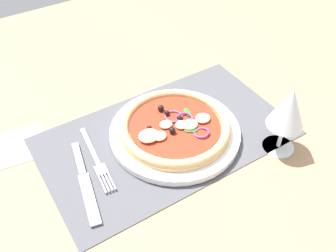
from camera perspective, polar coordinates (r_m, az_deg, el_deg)
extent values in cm
cube|color=#9E7A56|center=(81.05, -0.29, -2.19)|extent=(190.00, 140.00, 2.40)
cube|color=#4C4C51|center=(80.05, -0.29, -1.49)|extent=(51.25, 30.07, 0.40)
cylinder|color=white|center=(79.49, 1.03, -0.96)|extent=(27.03, 27.03, 1.43)
cylinder|color=tan|center=(78.64, 1.04, -0.33)|extent=(22.75, 22.75, 1.00)
torus|color=tan|center=(78.05, 1.05, 0.12)|extent=(22.73, 22.73, 1.80)
cylinder|color=#A82D19|center=(78.19, 1.04, 0.01)|extent=(18.65, 18.65, 0.30)
ellipsoid|color=beige|center=(78.08, -0.16, 0.50)|extent=(2.69, 2.42, 0.81)
ellipsoid|color=beige|center=(77.67, 2.04, 0.18)|extent=(2.73, 2.46, 0.82)
ellipsoid|color=beige|center=(79.28, 5.20, 1.18)|extent=(3.26, 2.94, 0.98)
ellipsoid|color=beige|center=(77.68, 3.28, 0.23)|extent=(3.35, 3.02, 1.01)
ellipsoid|color=beige|center=(75.15, -2.87, -1.46)|extent=(4.23, 3.81, 1.27)
ellipsoid|color=beige|center=(75.31, -1.30, -1.49)|extent=(2.97, 2.67, 0.89)
sphere|color=black|center=(80.08, -0.16, 1.97)|extent=(1.10, 1.10, 1.10)
sphere|color=black|center=(81.02, -1.08, 2.69)|extent=(1.38, 1.38, 1.38)
sphere|color=black|center=(76.78, -2.81, -0.33)|extent=(1.10, 1.10, 1.10)
sphere|color=black|center=(75.93, 0.42, -0.77)|extent=(1.34, 1.34, 1.34)
sphere|color=black|center=(78.98, 1.67, 1.26)|extent=(1.15, 1.15, 1.15)
torus|color=#8E3D75|center=(76.51, 5.02, -0.99)|extent=(3.34, 3.30, 1.26)
torus|color=#8E3D75|center=(79.70, 0.85, 1.43)|extent=(3.88, 3.89, 0.70)
torus|color=#8E3D75|center=(79.20, 2.52, 1.05)|extent=(3.62, 3.56, 1.39)
ellipsoid|color=#2D6B28|center=(76.97, 3.42, -0.59)|extent=(3.12, 2.62, 0.30)
ellipsoid|color=#2D6B28|center=(80.85, 2.90, 2.06)|extent=(2.11, 3.07, 0.30)
cube|color=#B2B5BA|center=(78.97, -11.52, -2.99)|extent=(2.12, 11.19, 0.44)
cube|color=#B2B5BA|center=(74.41, -9.94, -6.46)|extent=(2.46, 2.75, 0.44)
cube|color=#B2B5BA|center=(72.16, -9.75, -8.59)|extent=(0.79, 4.33, 0.44)
cube|color=#B2B5BA|center=(72.23, -9.29, -8.43)|extent=(0.79, 4.33, 0.44)
cube|color=#B2B5BA|center=(72.31, -8.84, -8.28)|extent=(0.79, 4.33, 0.44)
cube|color=#B2B5BA|center=(72.39, -8.39, -8.13)|extent=(0.79, 4.33, 0.44)
cube|color=#B2B5BA|center=(77.08, -13.15, -4.74)|extent=(3.02, 8.49, 0.62)
cube|color=#B2B5BA|center=(70.71, -11.64, -10.53)|extent=(4.38, 11.76, 0.44)
cylinder|color=silver|center=(81.15, 16.06, -2.91)|extent=(6.40, 6.40, 0.40)
cylinder|color=silver|center=(78.94, 16.51, -1.32)|extent=(0.80, 0.80, 6.00)
cone|color=silver|center=(74.21, 17.61, 2.65)|extent=(7.20, 7.20, 8.50)
cone|color=#4C993D|center=(74.62, 17.50, 2.27)|extent=(5.56, 5.56, 6.38)
cube|color=silver|center=(83.90, -21.52, -2.79)|extent=(12.53, 11.58, 0.36)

